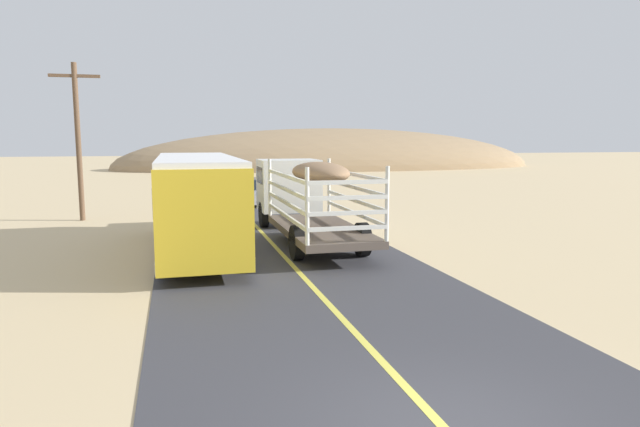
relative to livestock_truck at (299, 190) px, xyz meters
The scene contains 5 objects.
livestock_truck is the anchor object (origin of this frame).
bus 4.64m from the livestock_truck, 150.54° to the right, with size 2.54×10.00×3.21m.
car_far 11.01m from the livestock_truck, 92.93° to the left, with size 1.80×4.40×1.46m.
power_pole_mid 11.26m from the livestock_truck, 144.53° to the left, with size 2.20×0.24×7.24m.
distant_hill 50.78m from the livestock_truck, 72.33° to the left, with size 55.64×19.45×10.15m, color #997C5A.
Camera 1 is at (-3.34, -6.16, 3.84)m, focal length 31.11 mm.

